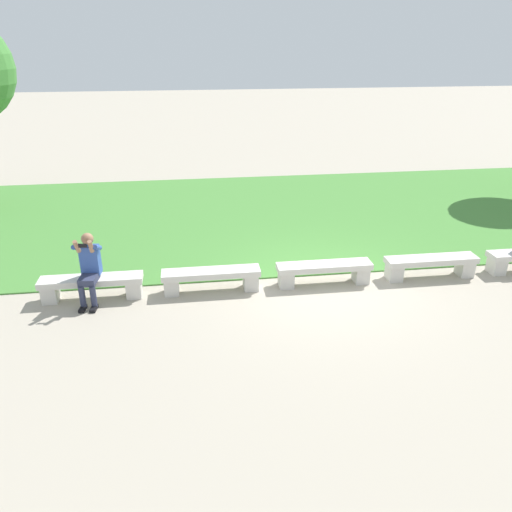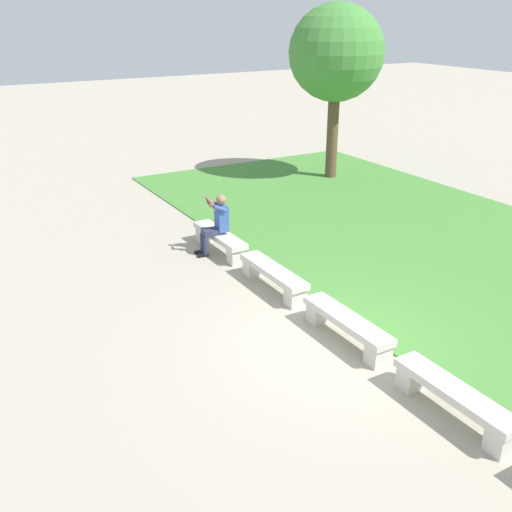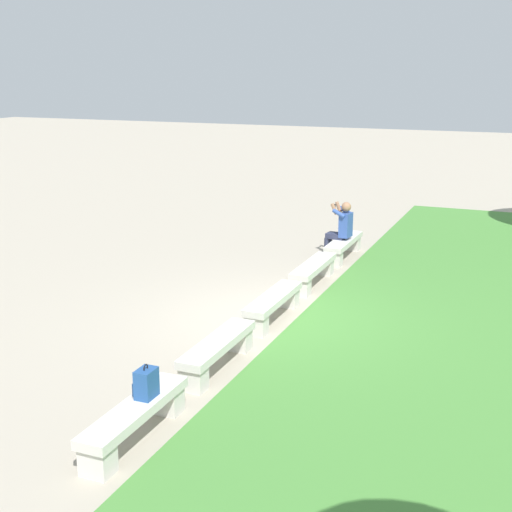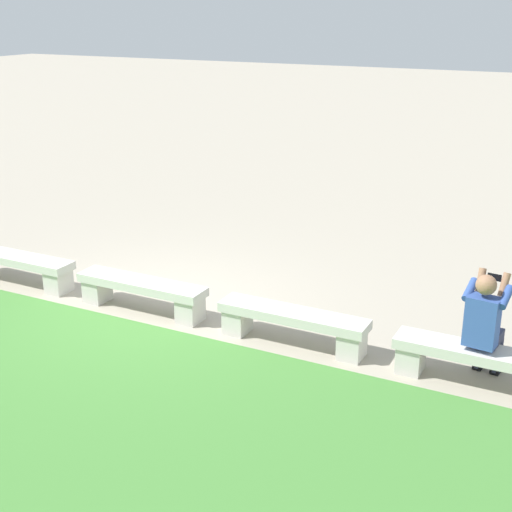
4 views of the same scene
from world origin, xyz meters
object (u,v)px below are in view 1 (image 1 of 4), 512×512
Objects in this scene: bench_near at (211,277)px; bench_mid at (324,270)px; bench_far at (431,264)px; person_photographer at (89,265)px; bench_main at (92,284)px.

bench_near and bench_mid have the same top height.
bench_near is 1.00× the size of bench_far.
bench_far is (2.26, 0.00, 0.00)m from bench_mid.
bench_near is 4.51m from bench_far.
bench_far is (4.51, 0.00, 0.00)m from bench_near.
person_photographer is at bearing -179.02° from bench_mid.
bench_main is at bearing 180.00° from bench_near.
bench_mid is at bearing 0.98° from person_photographer.
bench_far is 1.44× the size of person_photographer.
person_photographer is at bearing -75.66° from bench_main.
bench_main is 4.51m from bench_mid.
bench_main is 0.44m from person_photographer.
bench_mid is (2.26, 0.00, 0.00)m from bench_near.
bench_mid is (4.51, 0.00, 0.00)m from bench_main.
bench_mid is 2.26m from bench_far.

